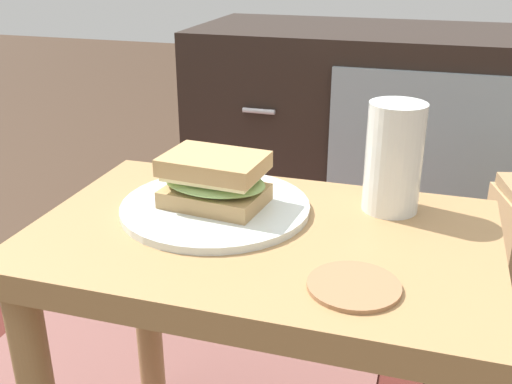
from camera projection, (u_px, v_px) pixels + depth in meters
name	position (u px, v px, depth m)	size (l,w,h in m)	color
side_table	(261.00, 294.00, 0.76)	(0.56, 0.36, 0.46)	#A37A4C
tv_cabinet	(377.00, 139.00, 1.62)	(0.96, 0.46, 0.58)	black
area_rug	(198.00, 330.00, 1.30)	(0.95, 0.85, 0.01)	#4C1E19
plate	(215.00, 207.00, 0.78)	(0.25, 0.25, 0.01)	silver
sandwich_front	(215.00, 180.00, 0.76)	(0.15, 0.11, 0.07)	tan
beer_glass	(394.00, 160.00, 0.76)	(0.07, 0.07, 0.14)	silver
coaster	(354.00, 286.00, 0.61)	(0.10, 0.10, 0.01)	#996B47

